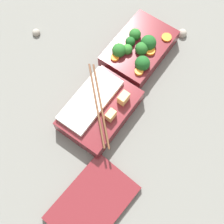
% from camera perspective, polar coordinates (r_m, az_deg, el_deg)
% --- Properties ---
extents(ground_plane, '(3.00, 3.00, 0.00)m').
position_cam_1_polar(ground_plane, '(0.85, 1.78, 5.38)').
color(ground_plane, slate).
extents(bento_tray_vegetable, '(0.20, 0.13, 0.08)m').
position_cam_1_polar(bento_tray_vegetable, '(0.88, 4.94, 11.41)').
color(bento_tray_vegetable, maroon).
rests_on(bento_tray_vegetable, ground_plane).
extents(bento_tray_rice, '(0.20, 0.17, 0.07)m').
position_cam_1_polar(bento_tray_rice, '(0.79, -2.36, 0.50)').
color(bento_tray_rice, maroon).
rests_on(bento_tray_rice, ground_plane).
extents(bento_lid, '(0.21, 0.15, 0.02)m').
position_cam_1_polar(bento_lid, '(0.75, -3.59, -16.26)').
color(bento_lid, maroon).
rests_on(bento_lid, ground_plane).
extents(pebble_0, '(0.03, 0.03, 0.03)m').
position_cam_1_polar(pebble_0, '(0.95, 12.72, 13.84)').
color(pebble_0, gray).
rests_on(pebble_0, ground_plane).
extents(pebble_1, '(0.02, 0.02, 0.02)m').
position_cam_1_polar(pebble_1, '(0.96, -13.69, 13.91)').
color(pebble_1, gray).
rests_on(pebble_1, ground_plane).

